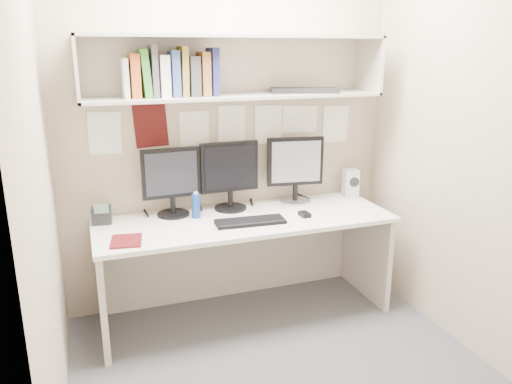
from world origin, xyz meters
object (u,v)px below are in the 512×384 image
object	(u,v)px
speaker	(351,183)
desk_phone	(102,215)
monitor_right	(295,167)
maroon_notebook	(126,241)
desk	(245,267)
monitor_left	(172,179)
monitor_center	(230,173)
keyboard	(250,222)

from	to	relation	value
speaker	desk_phone	size ratio (longest dim) A/B	1.46
monitor_right	maroon_notebook	size ratio (longest dim) A/B	2.24
desk	maroon_notebook	distance (m)	0.90
monitor_left	desk_phone	bearing A→B (deg)	179.74
desk	monitor_center	xyz separation A→B (m)	(-0.04, 0.22, 0.63)
desk	maroon_notebook	bearing A→B (deg)	-166.74
desk	monitor_left	world-z (taller)	monitor_left
monitor_center	keyboard	distance (m)	0.43
monitor_right	maroon_notebook	world-z (taller)	monitor_right
monitor_center	speaker	bearing A→B (deg)	-1.96
speaker	maroon_notebook	world-z (taller)	speaker
desk	desk_phone	size ratio (longest dim) A/B	13.64
monitor_left	maroon_notebook	world-z (taller)	monitor_left
monitor_left	desk_phone	xyz separation A→B (m)	(-0.47, -0.02, -0.20)
monitor_center	speaker	distance (m)	0.98
keyboard	desk	bearing A→B (deg)	92.88
maroon_notebook	keyboard	bearing A→B (deg)	13.45
desk	monitor_right	world-z (taller)	monitor_right
monitor_right	desk_phone	distance (m)	1.40
maroon_notebook	desk_phone	world-z (taller)	desk_phone
monitor_center	keyboard	bearing A→B (deg)	-85.37
maroon_notebook	monitor_left	bearing A→B (deg)	57.71
desk	speaker	xyz separation A→B (m)	(0.93, 0.21, 0.47)
desk_phone	speaker	bearing A→B (deg)	7.54
keyboard	monitor_right	bearing A→B (deg)	39.80
monitor_right	speaker	size ratio (longest dim) A/B	2.28
keyboard	desk_phone	distance (m)	0.97
monitor_center	monitor_right	distance (m)	0.50
desk	maroon_notebook	size ratio (longest dim) A/B	9.20
keyboard	speaker	bearing A→B (deg)	23.18
keyboard	desk_phone	bearing A→B (deg)	164.39
monitor_center	monitor_left	bearing A→B (deg)	178.70
monitor_center	monitor_right	size ratio (longest dim) A/B	0.99
monitor_center	keyboard	size ratio (longest dim) A/B	1.06
maroon_notebook	desk_phone	bearing A→B (deg)	115.56
monitor_left	maroon_notebook	xyz separation A→B (m)	(-0.35, -0.41, -0.25)
monitor_center	maroon_notebook	world-z (taller)	monitor_center
monitor_right	keyboard	bearing A→B (deg)	-135.86
keyboard	speaker	distance (m)	0.99
monitor_center	speaker	xyz separation A→B (m)	(0.97, -0.01, -0.16)
speaker	monitor_right	bearing A→B (deg)	-171.15
desk	desk_phone	xyz separation A→B (m)	(-0.92, 0.20, 0.42)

